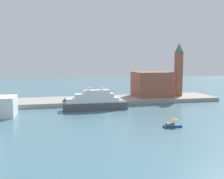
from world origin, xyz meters
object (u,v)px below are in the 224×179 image
Objects in this scene: large_yacht at (95,102)px; small_motorboat at (172,124)px; person_figure at (82,98)px; harbor_building at (152,84)px; bell_tower at (179,67)px; parked_car at (68,100)px; mooring_bollard at (117,100)px.

large_yacht is 33.56m from small_motorboat.
harbor_building is at bearing 9.48° from person_figure.
small_motorboat is at bearing -119.35° from bell_tower.
large_yacht is 14.46m from parked_car.
person_figure is (6.01, 2.20, 0.25)m from parked_car.
harbor_building is 40.29m from parked_car.
mooring_bollard is at bearing -8.09° from parked_car.
parked_car is at bearing 129.07° from large_yacht.
bell_tower is (42.98, 17.77, 12.12)m from large_yacht.
bell_tower reaches higher than parked_car.
large_yacht is 5.35× the size of parked_car.
harbor_building is at bearing 11.17° from parked_car.
harbor_building is (13.46, 48.01, 6.47)m from small_motorboat.
mooring_bollard is at bearing 99.12° from small_motorboat.
large_yacht is 13.51× the size of person_figure.
person_figure is at bearing 20.11° from parked_car.
harbor_building is at bearing 74.34° from small_motorboat.
mooring_bollard is at bearing -20.03° from person_figure.
large_yacht is at bearing -147.81° from harbor_building.
small_motorboat is at bearing -65.07° from person_figure.
parked_car is at bearing -168.83° from harbor_building.
bell_tower is 36.12m from mooring_bollard.
large_yacht is at bearing 119.80° from small_motorboat.
bell_tower is (26.33, 46.83, 14.21)m from small_motorboat.
person_figure is 2.54× the size of mooring_bollard.
small_motorboat is 47.82m from parked_car.
small_motorboat is 0.20× the size of bell_tower.
mooring_bollard is (-19.48, -10.55, -5.32)m from harbor_building.
person_figure is at bearing -170.52° from harbor_building.
harbor_building is 23.78× the size of mooring_bollard.
parked_car is 6.42× the size of mooring_bollard.
small_motorboat is 37.96m from mooring_bollard.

